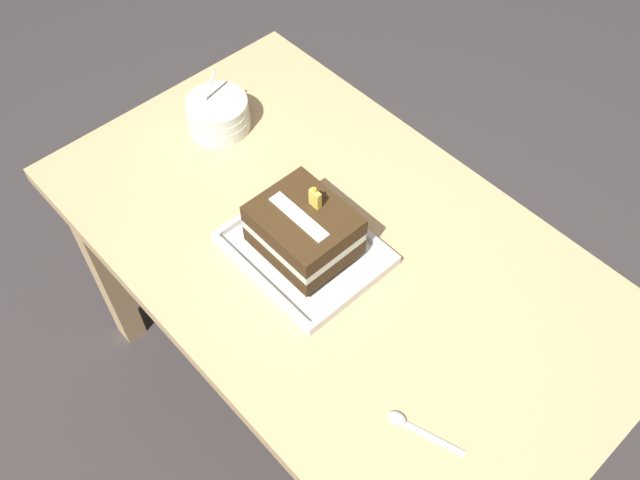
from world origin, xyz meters
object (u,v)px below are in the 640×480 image
Objects in this scene: foil_tray at (305,250)px; birthday_cake at (304,230)px; bowl_stack at (218,114)px; serving_spoon_near_tray at (406,424)px.

birthday_cake reaches higher than foil_tray.
bowl_stack is 0.80m from serving_spoon_near_tray.
bowl_stack is at bearing 166.49° from foil_tray.
birthday_cake is at bearing 163.49° from serving_spoon_near_tray.
birthday_cake is at bearing 90.00° from foil_tray.
foil_tray reaches higher than serving_spoon_near_tray.
serving_spoon_near_tray is at bearing -16.51° from birthday_cake.
birthday_cake is 1.29× the size of bowl_stack.
bowl_stack is (-0.40, 0.10, -0.04)m from birthday_cake.
bowl_stack is at bearing 165.02° from serving_spoon_near_tray.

